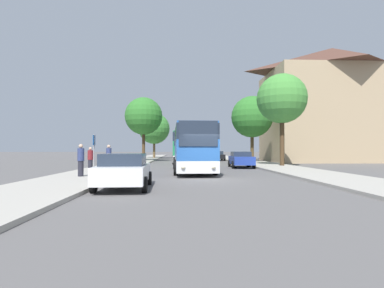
{
  "coord_description": "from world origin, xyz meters",
  "views": [
    {
      "loc": [
        -1.47,
        -16.56,
        1.67
      ],
      "look_at": [
        -0.3,
        12.53,
        2.14
      ],
      "focal_mm": 28.0,
      "sensor_mm": 36.0,
      "label": 1
    }
  ],
  "objects": [
    {
      "name": "ground_plane",
      "position": [
        0.0,
        0.0,
        0.0
      ],
      "size": [
        300.0,
        300.0,
        0.0
      ],
      "primitive_type": "plane",
      "color": "#565454",
      "rests_on": "ground"
    },
    {
      "name": "sidewalk_left",
      "position": [
        -7.0,
        0.0,
        0.07
      ],
      "size": [
        4.0,
        120.0,
        0.15
      ],
      "primitive_type": "cube",
      "color": "#A39E93",
      "rests_on": "ground_plane"
    },
    {
      "name": "sidewalk_right",
      "position": [
        7.0,
        0.0,
        0.07
      ],
      "size": [
        4.0,
        120.0,
        0.15
      ],
      "primitive_type": "cube",
      "color": "#A39E93",
      "rests_on": "ground_plane"
    },
    {
      "name": "building_right_background",
      "position": [
        18.71,
        22.13,
        7.53
      ],
      "size": [
        16.76,
        10.87,
        15.06
      ],
      "color": "tan",
      "rests_on": "ground_plane"
    },
    {
      "name": "bus_front",
      "position": [
        -0.58,
        5.35,
        1.75
      ],
      "size": [
        2.95,
        10.49,
        3.28
      ],
      "rotation": [
        0.0,
        0.0,
        0.03
      ],
      "color": "silver",
      "rests_on": "ground_plane"
    },
    {
      "name": "bus_middle",
      "position": [
        -0.74,
        19.04,
        1.87
      ],
      "size": [
        3.12,
        11.8,
        3.52
      ],
      "rotation": [
        0.0,
        0.0,
        -0.03
      ],
      "color": "silver",
      "rests_on": "ground_plane"
    },
    {
      "name": "parked_car_left_curb",
      "position": [
        -3.81,
        -3.9,
        0.77
      ],
      "size": [
        2.22,
        4.14,
        1.47
      ],
      "rotation": [
        0.0,
        0.0,
        0.03
      ],
      "color": "silver",
      "rests_on": "ground_plane"
    },
    {
      "name": "parked_car_right_near",
      "position": [
        3.95,
        9.86,
        0.76
      ],
      "size": [
        2.1,
        4.31,
        1.42
      ],
      "rotation": [
        0.0,
        0.0,
        3.1
      ],
      "color": "#233D9E",
      "rests_on": "ground_plane"
    },
    {
      "name": "parked_car_right_far",
      "position": [
        3.78,
        26.32,
        0.72
      ],
      "size": [
        2.14,
        4.4,
        1.35
      ],
      "rotation": [
        0.0,
        0.0,
        3.14
      ],
      "color": "black",
      "rests_on": "ground_plane"
    },
    {
      "name": "bus_stop_sign",
      "position": [
        -6.57,
        1.38,
        1.64
      ],
      "size": [
        0.08,
        0.45,
        2.39
      ],
      "color": "gray",
      "rests_on": "sidewalk_left"
    },
    {
      "name": "pedestrian_waiting_near",
      "position": [
        -7.57,
        4.04,
        0.97
      ],
      "size": [
        0.36,
        0.36,
        1.64
      ],
      "rotation": [
        0.0,
        0.0,
        4.93
      ],
      "color": "#23232D",
      "rests_on": "sidewalk_left"
    },
    {
      "name": "pedestrian_waiting_far",
      "position": [
        -6.47,
        4.65,
        1.06
      ],
      "size": [
        0.36,
        0.36,
        1.8
      ],
      "rotation": [
        0.0,
        0.0,
        0.81
      ],
      "color": "#23232D",
      "rests_on": "sidewalk_left"
    },
    {
      "name": "pedestrian_walking_back",
      "position": [
        -6.96,
        0.24,
        1.05
      ],
      "size": [
        0.36,
        0.36,
        1.79
      ],
      "rotation": [
        0.0,
        0.0,
        2.0
      ],
      "color": "#23232D",
      "rests_on": "sidewalk_left"
    },
    {
      "name": "tree_left_near",
      "position": [
        -5.88,
        34.54,
        5.13
      ],
      "size": [
        5.27,
        5.27,
        7.63
      ],
      "color": "brown",
      "rests_on": "sidewalk_left"
    },
    {
      "name": "tree_left_far",
      "position": [
        -6.25,
        22.87,
        5.96
      ],
      "size": [
        4.91,
        4.91,
        8.28
      ],
      "color": "#47331E",
      "rests_on": "sidewalk_left"
    },
    {
      "name": "tree_right_near",
      "position": [
        7.22,
        19.13,
        5.52
      ],
      "size": [
        4.99,
        4.99,
        7.89
      ],
      "color": "#513D23",
      "rests_on": "sidewalk_right"
    },
    {
      "name": "tree_right_mid",
      "position": [
        7.87,
        10.46,
        6.26
      ],
      "size": [
        4.54,
        4.54,
        8.41
      ],
      "color": "#47331E",
      "rests_on": "sidewalk_right"
    }
  ]
}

